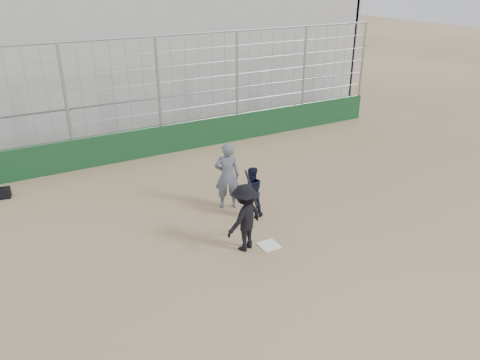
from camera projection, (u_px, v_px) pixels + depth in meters
ground at (269, 246)px, 11.01m from camera, size 90.00×90.00×0.00m
home_plate at (269, 245)px, 11.00m from camera, size 0.44×0.44×0.02m
backstop at (161, 127)px, 16.19m from camera, size 18.10×0.25×4.04m
bleachers at (116, 50)px, 19.32m from camera, size 20.25×6.70×6.98m
batter_at_plate at (245, 218)px, 10.58m from camera, size 1.19×0.93×1.79m
catcher_crouched at (251, 200)px, 12.11m from camera, size 0.77×0.65×0.98m
umpire at (227, 179)px, 12.48m from camera, size 0.80×0.68×1.67m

